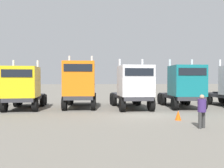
{
  "coord_description": "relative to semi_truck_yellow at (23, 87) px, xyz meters",
  "views": [
    {
      "loc": [
        -3.64,
        -15.85,
        2.4
      ],
      "look_at": [
        -1.59,
        3.99,
        1.99
      ],
      "focal_mm": 37.67,
      "sensor_mm": 36.0,
      "label": 1
    }
  ],
  "objects": [
    {
      "name": "semi_truck_teal",
      "position": [
        12.83,
        -0.38,
        0.06
      ],
      "size": [
        2.9,
        5.95,
        4.08
      ],
      "rotation": [
        0.0,
        0.0,
        -1.63
      ],
      "color": "#333338",
      "rests_on": "ground"
    },
    {
      "name": "semi_truck_orange",
      "position": [
        4.37,
        0.41,
        0.21
      ],
      "size": [
        2.79,
        6.15,
        4.37
      ],
      "rotation": [
        0.0,
        0.0,
        -1.61
      ],
      "color": "#333338",
      "rests_on": "ground"
    },
    {
      "name": "semi_truck_white",
      "position": [
        8.56,
        -0.55,
        0.03
      ],
      "size": [
        2.81,
        6.39,
        4.04
      ],
      "rotation": [
        0.0,
        0.0,
        -1.53
      ],
      "color": "#333338",
      "rests_on": "ground"
    },
    {
      "name": "traffic_cone_mid",
      "position": [
        10.26,
        -5.65,
        -1.49
      ],
      "size": [
        0.36,
        0.36,
        0.57
      ],
      "primitive_type": "cone",
      "color": "#F2590C",
      "rests_on": "ground"
    },
    {
      "name": "ground",
      "position": [
        8.64,
        -3.0,
        -1.78
      ],
      "size": [
        200.0,
        200.0,
        0.0
      ],
      "primitive_type": "plane",
      "color": "slate"
    },
    {
      "name": "semi_truck_yellow",
      "position": [
        0.0,
        0.0,
        0.0
      ],
      "size": [
        2.73,
        5.83,
        3.94
      ],
      "rotation": [
        0.0,
        0.0,
        -1.54
      ],
      "color": "#333338",
      "rests_on": "ground"
    },
    {
      "name": "visitor_with_camera",
      "position": [
        10.54,
        -7.94,
        -0.83
      ],
      "size": [
        0.54,
        0.54,
        1.65
      ],
      "rotation": [
        0.0,
        0.0,
        2.06
      ],
      "color": "#383838",
      "rests_on": "ground"
    }
  ]
}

